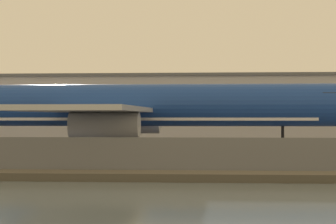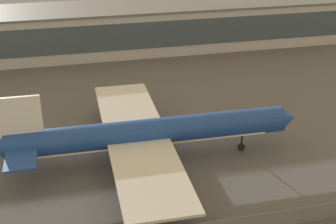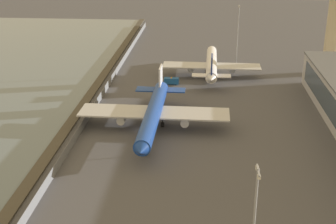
% 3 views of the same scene
% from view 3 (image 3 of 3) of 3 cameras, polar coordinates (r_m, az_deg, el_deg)
% --- Properties ---
extents(ground_plane, '(500.00, 500.00, 0.00)m').
position_cam_3_polar(ground_plane, '(128.38, -3.30, -2.21)').
color(ground_plane, '#4C4C51').
extents(shoreline_seawall, '(320.00, 3.00, 0.50)m').
position_cam_3_polar(shoreline_seawall, '(132.48, -12.13, -1.79)').
color(shoreline_seawall, '#474238').
rests_on(shoreline_seawall, ground).
extents(perimeter_fence, '(280.00, 0.10, 2.49)m').
position_cam_3_polar(perimeter_fence, '(130.90, -10.27, -1.46)').
color(perimeter_fence, slate).
rests_on(perimeter_fence, ground).
extents(cargo_jet_blue, '(47.77, 41.18, 12.80)m').
position_cam_3_polar(cargo_jet_blue, '(126.71, -1.77, -0.12)').
color(cargo_jet_blue, '#193D93').
rests_on(cargo_jet_blue, ground).
extents(passenger_jet_white, '(41.89, 35.77, 12.11)m').
position_cam_3_polar(passenger_jet_white, '(173.92, 5.32, 5.84)').
color(passenger_jet_white, white).
rests_on(passenger_jet_white, ground).
extents(baggage_tug, '(3.15, 3.54, 1.80)m').
position_cam_3_polar(baggage_tug, '(142.58, -7.76, 0.48)').
color(baggage_tug, '#1E2328').
rests_on(baggage_tug, ground).
extents(ops_van, '(2.21, 5.24, 2.48)m').
position_cam_3_polar(ops_van, '(164.97, 0.37, 3.83)').
color(ops_van, '#19519E').
rests_on(ops_van, ground).
extents(control_tower, '(10.88, 10.88, 38.33)m').
position_cam_3_polar(control_tower, '(183.25, 19.75, 11.04)').
color(control_tower, '#C6B793').
rests_on(control_tower, ground).
extents(apron_light_mast_apron_east, '(3.20, 0.40, 24.93)m').
position_cam_3_polar(apron_light_mast_apron_east, '(180.26, 8.48, 9.27)').
color(apron_light_mast_apron_east, '#93969B').
rests_on(apron_light_mast_apron_east, ground).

